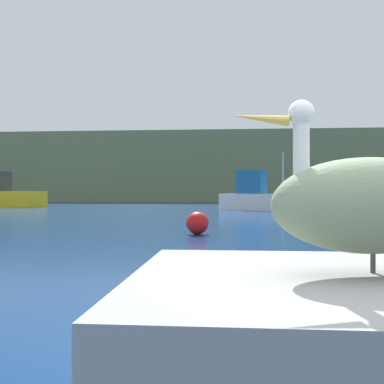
# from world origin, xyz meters

# --- Properties ---
(hillside_backdrop) EXTENTS (140.00, 16.41, 9.07)m
(hillside_backdrop) POSITION_xyz_m (0.00, 64.15, 4.54)
(hillside_backdrop) COLOR #6B7A51
(hillside_backdrop) RESTS_ON ground
(pier_dock) EXTENTS (2.69, 2.14, 0.89)m
(pier_dock) POSITION_xyz_m (0.02, 0.16, 0.45)
(pier_dock) COLOR #949494
(pier_dock) RESTS_ON ground
(pelican) EXTENTS (1.39, 0.71, 0.98)m
(pelican) POSITION_xyz_m (0.01, 0.16, 1.30)
(pelican) COLOR gray
(pelican) RESTS_ON pier_dock
(fishing_boat_white) EXTENTS (5.95, 4.19, 4.08)m
(fishing_boat_white) POSITION_xyz_m (1.03, 31.76, 0.98)
(fishing_boat_white) COLOR white
(fishing_boat_white) RESTS_ON ground
(mooring_buoy) EXTENTS (0.72, 0.72, 0.72)m
(mooring_buoy) POSITION_xyz_m (-1.87, 12.29, 0.36)
(mooring_buoy) COLOR red
(mooring_buoy) RESTS_ON ground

